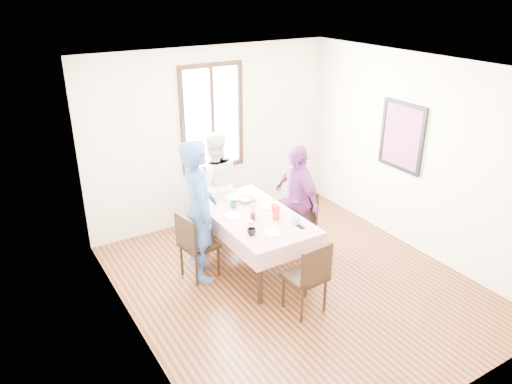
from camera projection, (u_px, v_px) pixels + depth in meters
The scene contains 31 objects.
ground at pixel (295, 283), 6.25m from camera, with size 4.50×4.50×0.00m, color black.
back_wall at pixel (212, 137), 7.47m from camera, with size 4.00×4.00×0.00m, color #F1E6C8.
right_wall at pixel (418, 156), 6.66m from camera, with size 4.50×4.50×0.00m, color #F1E6C8.
window_frame at pixel (212, 118), 7.33m from camera, with size 1.02×0.06×1.62m, color black.
window_pane at pixel (212, 118), 7.34m from camera, with size 0.90×0.02×1.50m, color white.
art_poster at pixel (402, 137), 6.81m from camera, with size 0.04×0.76×0.96m, color red.
dining_table at pixel (254, 241), 6.49m from camera, with size 0.87×1.63×0.75m, color black.
tablecloth at pixel (254, 215), 6.34m from camera, with size 0.99×1.75×0.01m, color #570314.
chair_left at pixel (199, 245), 6.23m from camera, with size 0.42×0.42×0.91m, color black.
chair_right at pixel (297, 221), 6.84m from camera, with size 0.42×0.42×0.91m, color black.
chair_far at pixel (215, 205), 7.34m from camera, with size 0.42×0.42×0.91m, color black.
chair_near at pixel (305, 276), 5.58m from camera, with size 0.42×0.42×0.91m, color black.
person_left at pixel (199, 211), 6.06m from camera, with size 0.67×0.44×1.85m, color #2C4E8F.
person_far at pixel (215, 184), 7.19m from camera, with size 0.77×0.60×1.58m, color white.
person_right at pixel (296, 200), 6.70m from camera, with size 0.92×0.38×1.58m, color #77327C.
mug_black at pixel (252, 232), 5.82m from camera, with size 0.11×0.11×0.09m, color black.
mug_flag at pixel (275, 209), 6.38m from camera, with size 0.11×0.11×0.10m, color red.
mug_green at pixel (234, 204), 6.54m from camera, with size 0.10×0.10×0.08m, color #0C7226.
serving_bowl at pixel (246, 199), 6.71m from camera, with size 0.24×0.24×0.06m, color white.
juice_carton at pixel (276, 213), 6.16m from camera, with size 0.06×0.06×0.20m, color red.
butter_tub at pixel (295, 221), 6.10m from camera, with size 0.11×0.11×0.05m, color white.
jam_jar at pixel (253, 217), 6.18m from camera, with size 0.06×0.06×0.09m, color black.
drinking_glass at pixel (250, 224), 6.00m from camera, with size 0.06×0.06×0.09m, color silver.
smartphone at pixel (301, 227), 6.01m from camera, with size 0.07×0.13×0.01m, color black.
flower_vase at pixel (253, 209), 6.35m from camera, with size 0.06×0.06×0.13m, color silver.
plate_left at pixel (232, 216), 6.29m from camera, with size 0.20×0.20×0.01m, color white.
plate_right at pixel (269, 207), 6.53m from camera, with size 0.20×0.20×0.01m, color white.
plate_far at pixel (233, 197), 6.82m from camera, with size 0.20×0.20×0.01m, color white.
plate_near at pixel (273, 233), 5.87m from camera, with size 0.20×0.20×0.01m, color white.
butter_lid at pixel (295, 219), 6.09m from camera, with size 0.12×0.12×0.01m, color blue.
flower_bunch at pixel (253, 201), 6.31m from camera, with size 0.09×0.09×0.10m, color yellow, non-canonical shape.
Camera 1 is at (-3.16, -4.23, 3.57)m, focal length 34.37 mm.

